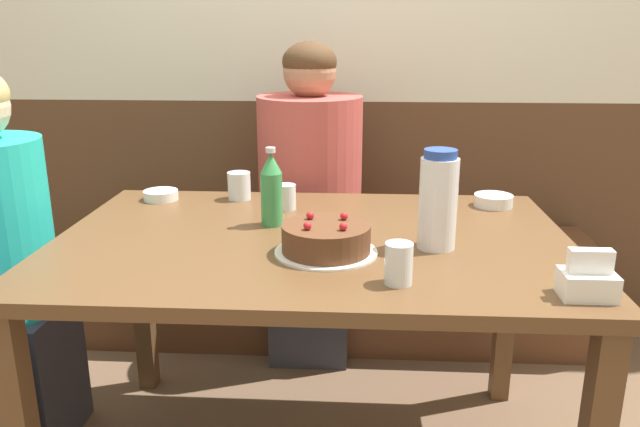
% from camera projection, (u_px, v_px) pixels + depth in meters
% --- Properties ---
extents(back_wall, '(4.80, 0.04, 2.50)m').
position_uv_depth(back_wall, '(330.00, 31.00, 2.52)').
color(back_wall, brown).
rests_on(back_wall, ground_plane).
extents(bench_seat, '(2.12, 0.38, 0.45)m').
position_uv_depth(bench_seat, '(327.00, 287.00, 2.61)').
color(bench_seat, '#56331E').
rests_on(bench_seat, ground_plane).
extents(dining_table, '(1.37, 0.92, 0.73)m').
position_uv_depth(dining_table, '(313.00, 266.00, 1.69)').
color(dining_table, brown).
rests_on(dining_table, ground_plane).
extents(birthday_cake, '(0.26, 0.26, 0.09)m').
position_uv_depth(birthday_cake, '(326.00, 239.00, 1.54)').
color(birthday_cake, white).
rests_on(birthday_cake, dining_table).
extents(water_pitcher, '(0.10, 0.10, 0.25)m').
position_uv_depth(water_pitcher, '(438.00, 201.00, 1.55)').
color(water_pitcher, white).
rests_on(water_pitcher, dining_table).
extents(soju_bottle, '(0.06, 0.06, 0.22)m').
position_uv_depth(soju_bottle, '(271.00, 189.00, 1.74)').
color(soju_bottle, '#388E4C').
rests_on(soju_bottle, dining_table).
extents(napkin_holder, '(0.11, 0.08, 0.11)m').
position_uv_depth(napkin_holder, '(588.00, 280.00, 1.28)').
color(napkin_holder, white).
rests_on(napkin_holder, dining_table).
extents(bowl_soup_white, '(0.11, 0.11, 0.03)m').
position_uv_depth(bowl_soup_white, '(161.00, 195.00, 2.02)').
color(bowl_soup_white, white).
rests_on(bowl_soup_white, dining_table).
extents(bowl_rice_small, '(0.12, 0.12, 0.04)m').
position_uv_depth(bowl_rice_small, '(493.00, 200.00, 1.95)').
color(bowl_rice_small, white).
rests_on(bowl_rice_small, dining_table).
extents(glass_water_tall, '(0.06, 0.06, 0.09)m').
position_uv_depth(glass_water_tall, '(399.00, 264.00, 1.35)').
color(glass_water_tall, silver).
rests_on(glass_water_tall, dining_table).
extents(glass_tumbler_short, '(0.06, 0.06, 0.08)m').
position_uv_depth(glass_tumbler_short, '(286.00, 197.00, 1.91)').
color(glass_tumbler_short, silver).
rests_on(glass_tumbler_short, dining_table).
extents(glass_shot_small, '(0.07, 0.07, 0.09)m').
position_uv_depth(glass_shot_small, '(239.00, 186.00, 2.02)').
color(glass_shot_small, silver).
rests_on(glass_shot_small, dining_table).
extents(person_grey_tee, '(0.39, 0.39, 1.22)m').
position_uv_depth(person_grey_tee, '(310.00, 205.00, 2.39)').
color(person_grey_tee, '#33333D').
rests_on(person_grey_tee, ground_plane).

